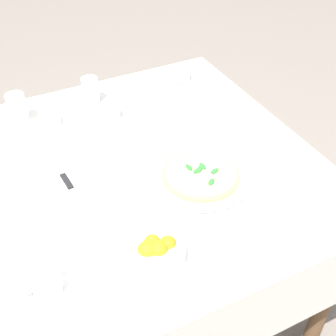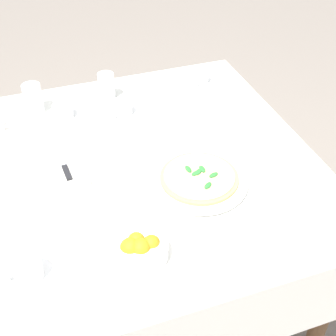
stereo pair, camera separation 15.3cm
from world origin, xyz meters
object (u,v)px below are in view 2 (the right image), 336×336
at_px(napkin_folded, 64,167).
at_px(citrus_bowl, 140,249).
at_px(water_glass_far_right, 34,100).
at_px(pepper_shaker, 0,126).
at_px(pizza_plate, 199,180).
at_px(dinner_knife, 63,164).
at_px(coffee_cup_left_edge, 200,78).
at_px(coffee_cup_far_left, 63,112).
at_px(pizza, 199,177).
at_px(water_glass_center_back, 106,87).
at_px(coffee_cup_right_edge, 122,109).
at_px(coffee_cup_back_corner, 28,270).

height_order(napkin_folded, citrus_bowl, citrus_bowl).
height_order(water_glass_far_right, pepper_shaker, water_glass_far_right).
xyz_separation_m(pizza_plate, pepper_shaker, (0.51, 0.59, 0.01)).
height_order(dinner_knife, pepper_shaker, pepper_shaker).
bearing_deg(coffee_cup_left_edge, coffee_cup_far_left, 97.39).
xyz_separation_m(pizza, water_glass_far_right, (0.61, 0.45, 0.03)).
distance_m(water_glass_center_back, pepper_shaker, 0.45).
height_order(coffee_cup_right_edge, citrus_bowl, citrus_bowl).
bearing_deg(pizza_plate, water_glass_center_back, 14.30).
bearing_deg(dinner_knife, napkin_folded, 180.00).
xyz_separation_m(water_glass_far_right, citrus_bowl, (-0.84, -0.19, -0.02)).
relative_size(coffee_cup_far_left, water_glass_far_right, 1.11).
bearing_deg(pizza, napkin_folded, 62.39).
distance_m(coffee_cup_right_edge, coffee_cup_back_corner, 0.80).
height_order(coffee_cup_left_edge, pepper_shaker, coffee_cup_left_edge).
relative_size(coffee_cup_right_edge, dinner_knife, 0.66).
xyz_separation_m(coffee_cup_left_edge, napkin_folded, (-0.39, 0.65, -0.02)).
bearing_deg(water_glass_center_back, coffee_cup_back_corner, 153.69).
distance_m(coffee_cup_far_left, citrus_bowl, 0.76).
height_order(pizza_plate, water_glass_center_back, water_glass_center_back).
xyz_separation_m(coffee_cup_left_edge, dinner_knife, (-0.39, 0.65, -0.00)).
relative_size(pizza, water_glass_far_right, 2.16).
xyz_separation_m(coffee_cup_far_left, napkin_folded, (-0.32, 0.05, -0.02)).
distance_m(water_glass_center_back, citrus_bowl, 0.86).
xyz_separation_m(coffee_cup_left_edge, water_glass_far_right, (0.00, 0.70, 0.03)).
xyz_separation_m(water_glass_center_back, citrus_bowl, (-0.85, 0.11, -0.02)).
relative_size(water_glass_center_back, citrus_bowl, 0.72).
bearing_deg(pizza_plate, water_glass_far_right, 36.58).
bearing_deg(water_glass_far_right, citrus_bowl, -167.55).
height_order(pizza_plate, dinner_knife, dinner_knife).
xyz_separation_m(coffee_cup_back_corner, water_glass_center_back, (0.82, -0.41, 0.02)).
height_order(pizza, water_glass_far_right, water_glass_far_right).
xyz_separation_m(pizza, water_glass_center_back, (0.62, 0.16, 0.02)).
bearing_deg(pizza, water_glass_far_right, 36.59).
xyz_separation_m(coffee_cup_right_edge, napkin_folded, (-0.26, 0.27, -0.02)).
relative_size(coffee_cup_back_corner, pepper_shaker, 2.36).
bearing_deg(water_glass_far_right, pepper_shaker, 124.98).
height_order(pizza_plate, coffee_cup_right_edge, coffee_cup_right_edge).
distance_m(coffee_cup_right_edge, citrus_bowl, 0.72).
bearing_deg(coffee_cup_back_corner, pizza_plate, -70.37).
relative_size(pizza, water_glass_center_back, 2.38).
distance_m(water_glass_far_right, citrus_bowl, 0.86).
xyz_separation_m(pizza_plate, napkin_folded, (0.21, 0.41, -0.00)).
xyz_separation_m(coffee_cup_far_left, coffee_cup_right_edge, (-0.05, -0.22, 0.00)).
bearing_deg(water_glass_center_back, napkin_folded, 148.94).
distance_m(coffee_cup_back_corner, pepper_shaker, 0.72).
bearing_deg(water_glass_center_back, water_glass_far_right, 92.30).
xyz_separation_m(pizza_plate, water_glass_far_right, (0.61, 0.45, 0.04)).
height_order(pizza, coffee_cup_right_edge, coffee_cup_right_edge).
height_order(coffee_cup_far_left, coffee_cup_back_corner, coffee_cup_back_corner).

